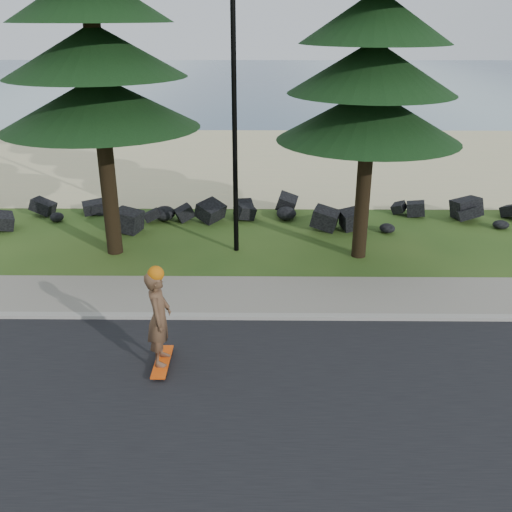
% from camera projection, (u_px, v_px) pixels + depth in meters
% --- Properties ---
extents(ground, '(160.00, 160.00, 0.00)m').
position_uv_depth(ground, '(231.00, 300.00, 13.71)').
color(ground, '#244615').
rests_on(ground, ground).
extents(road, '(160.00, 7.00, 0.02)m').
position_uv_depth(road, '(217.00, 423.00, 9.56)').
color(road, black).
rests_on(road, ground).
extents(kerb, '(160.00, 0.20, 0.10)m').
position_uv_depth(kerb, '(229.00, 317.00, 12.86)').
color(kerb, '#A29D92').
rests_on(kerb, ground).
extents(sidewalk, '(160.00, 2.00, 0.08)m').
position_uv_depth(sidewalk, '(231.00, 295.00, 13.88)').
color(sidewalk, gray).
rests_on(sidewalk, ground).
extents(beach_sand, '(160.00, 15.00, 0.01)m').
position_uv_depth(beach_sand, '(246.00, 160.00, 27.06)').
color(beach_sand, beige).
rests_on(beach_sand, ground).
extents(ocean, '(160.00, 58.00, 0.01)m').
position_uv_depth(ocean, '(255.00, 80.00, 60.67)').
color(ocean, '#3C5974').
rests_on(ocean, ground).
extents(seawall_boulders, '(60.00, 2.40, 1.10)m').
position_uv_depth(seawall_boulders, '(239.00, 222.00, 18.87)').
color(seawall_boulders, black).
rests_on(seawall_boulders, ground).
extents(lamp_post, '(0.25, 0.14, 8.14)m').
position_uv_depth(lamp_post, '(234.00, 105.00, 15.04)').
color(lamp_post, black).
rests_on(lamp_post, ground).
extents(skateboarder, '(0.46, 1.14, 2.12)m').
position_uv_depth(skateboarder, '(159.00, 318.00, 10.72)').
color(skateboarder, '#F44F0E').
rests_on(skateboarder, ground).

